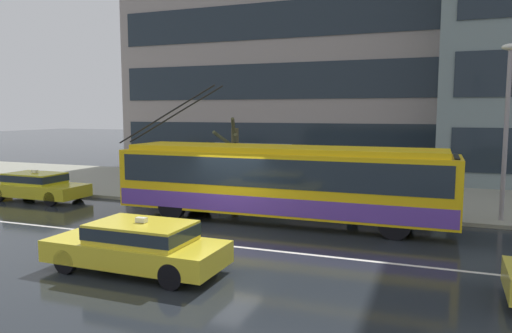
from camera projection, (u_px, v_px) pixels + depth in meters
ground_plane at (217, 234)px, 15.90m from camera, size 160.00×160.00×0.00m
sidewalk_slab at (293, 190)px, 24.30m from camera, size 80.00×10.00×0.14m
lane_centre_line at (200, 243)px, 14.78m from camera, size 72.00×0.14×0.01m
trolleybus at (281, 180)px, 17.49m from camera, size 12.85×2.55×5.05m
taxi_queued_behind_bus at (37, 185)px, 21.85m from camera, size 4.62×1.91×1.39m
taxi_oncoming_near at (138, 244)px, 12.11m from camera, size 4.64×1.89×1.39m
bus_shelter at (249, 158)px, 22.16m from camera, size 3.85×1.50×2.42m
pedestrian_at_shelter at (355, 167)px, 20.16m from camera, size 1.13×1.13×1.97m
pedestrian_approaching_curb at (351, 183)px, 19.40m from camera, size 0.50×0.50×1.70m
street_lamp at (507, 117)px, 16.87m from camera, size 0.60×0.32×6.25m
street_tree_bare at (234, 156)px, 22.77m from camera, size 1.08×1.54×3.65m
office_tower_corner_left at (294, 32)px, 35.96m from camera, size 23.72×10.91×19.99m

